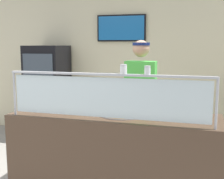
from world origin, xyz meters
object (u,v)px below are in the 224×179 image
object	(u,v)px
worker_figure	(141,100)
drink_fridge	(48,92)
pizza_tray	(122,113)
parmesan_shaker	(124,70)
pizza_server	(123,112)
pepper_flake_shaker	(147,71)

from	to	relation	value
worker_figure	drink_fridge	world-z (taller)	worker_figure
pizza_tray	parmesan_shaker	distance (m)	0.60
pizza_server	drink_fridge	bearing A→B (deg)	119.49
pizza_server	parmesan_shaker	size ratio (longest dim) A/B	3.05
pizza_tray	worker_figure	size ratio (longest dim) A/B	0.28
pepper_flake_shaker	worker_figure	xyz separation A→B (m)	(-0.24, 0.92, -0.46)
pizza_server	worker_figure	world-z (taller)	worker_figure
pizza_tray	drink_fridge	world-z (taller)	drink_fridge
worker_figure	pizza_server	bearing A→B (deg)	-96.85
pizza_server	pepper_flake_shaker	distance (m)	0.64
pizza_server	pepper_flake_shaker	world-z (taller)	pepper_flake_shaker
pizza_tray	drink_fridge	distance (m)	2.61
pizza_tray	pepper_flake_shaker	size ratio (longest dim) A/B	5.82
parmesan_shaker	worker_figure	size ratio (longest dim) A/B	0.05
parmesan_shaker	worker_figure	bearing A→B (deg)	90.41
pizza_tray	drink_fridge	size ratio (longest dim) A/B	0.29
pizza_tray	parmesan_shaker	size ratio (longest dim) A/B	5.31
parmesan_shaker	worker_figure	world-z (taller)	worker_figure
worker_figure	drink_fridge	xyz separation A→B (m)	(-1.96, 1.21, -0.16)
pizza_tray	drink_fridge	xyz separation A→B (m)	(-1.87, 1.82, -0.13)
pizza_tray	worker_figure	world-z (taller)	worker_figure
pizza_server	worker_figure	bearing A→B (deg)	67.00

